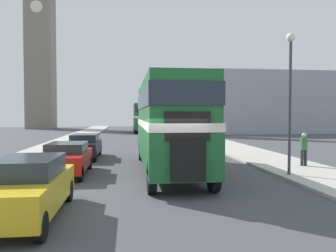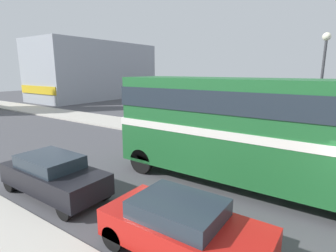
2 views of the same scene
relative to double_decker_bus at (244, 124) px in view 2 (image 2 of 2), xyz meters
The scene contains 6 objects.
double_decker_bus is the anchor object (origin of this frame).
car_parked_mid 4.77m from the double_decker_bus, behind, with size 1.77×3.97×1.39m.
car_parked_far 6.99m from the double_decker_bus, 130.20° to the left, with size 1.69×4.19×1.44m.
pedestrian_walking 6.84m from the double_decker_bus, ahead, with size 0.32×0.32×1.61m.
street_lamp 5.44m from the double_decker_bus, 21.49° to the right, with size 0.36×0.36×5.86m.
shop_building_block 35.48m from the double_decker_bus, 57.65° to the left, with size 19.48×8.20×8.46m.
Camera 2 is at (-8.58, 0.99, 4.34)m, focal length 28.00 mm.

